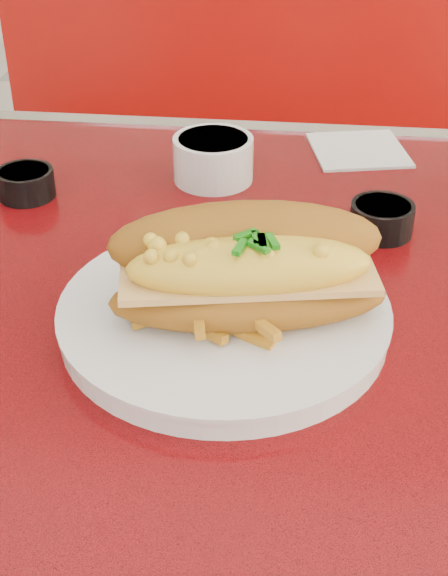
# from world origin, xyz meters

# --- Properties ---
(diner_table) EXTENTS (1.23, 0.83, 0.77)m
(diner_table) POSITION_xyz_m (0.00, 0.00, 0.61)
(diner_table) COLOR red
(diner_table) RESTS_ON ground
(booth_bench_far) EXTENTS (1.20, 0.51, 0.90)m
(booth_bench_far) POSITION_xyz_m (0.00, 0.81, 0.29)
(booth_bench_far) COLOR #980E0A
(booth_bench_far) RESTS_ON ground
(dinner_plate) EXTENTS (0.32, 0.32, 0.02)m
(dinner_plate) POSITION_xyz_m (-0.03, -0.05, 0.78)
(dinner_plate) COLOR silver
(dinner_plate) RESTS_ON diner_table
(mac_hoagie) EXTENTS (0.25, 0.15, 0.10)m
(mac_hoagie) POSITION_xyz_m (-0.01, -0.06, 0.83)
(mac_hoagie) COLOR #9D6219
(mac_hoagie) RESTS_ON dinner_plate
(fries_pile) EXTENTS (0.13, 0.12, 0.03)m
(fries_pile) POSITION_xyz_m (-0.03, -0.06, 0.81)
(fries_pile) COLOR gold
(fries_pile) RESTS_ON dinner_plate
(fork) EXTENTS (0.02, 0.13, 0.00)m
(fork) POSITION_xyz_m (-0.09, 0.01, 0.79)
(fork) COLOR silver
(fork) RESTS_ON dinner_plate
(gravy_ramekin) EXTENTS (0.11, 0.11, 0.05)m
(gravy_ramekin) POSITION_xyz_m (-0.08, 0.24, 0.80)
(gravy_ramekin) COLOR silver
(gravy_ramekin) RESTS_ON diner_table
(sauce_cup_left) EXTENTS (0.08, 0.08, 0.03)m
(sauce_cup_left) POSITION_xyz_m (-0.28, 0.17, 0.79)
(sauce_cup_left) COLOR black
(sauce_cup_left) RESTS_ON diner_table
(sauce_cup_right) EXTENTS (0.08, 0.08, 0.03)m
(sauce_cup_right) POSITION_xyz_m (0.11, 0.13, 0.79)
(sauce_cup_right) COLOR black
(sauce_cup_right) RESTS_ON diner_table
(paper_napkin) EXTENTS (0.14, 0.14, 0.00)m
(paper_napkin) POSITION_xyz_m (0.09, 0.33, 0.77)
(paper_napkin) COLOR silver
(paper_napkin) RESTS_ON diner_table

